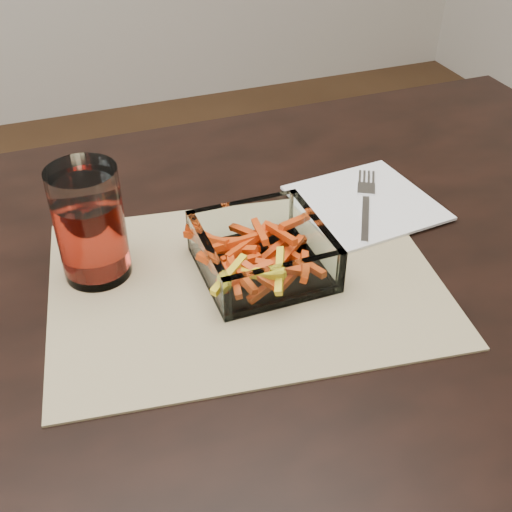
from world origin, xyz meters
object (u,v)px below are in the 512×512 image
object	(u,v)px
dining_table	(145,372)
fork	(366,201)
tumbler	(91,227)
glass_bowl	(263,254)

from	to	relation	value
dining_table	fork	size ratio (longest dim) A/B	9.68
tumbler	dining_table	bearing A→B (deg)	-74.57
fork	dining_table	bearing A→B (deg)	-132.61
glass_bowl	tumbler	xyz separation A→B (m)	(-0.18, 0.07, 0.04)
dining_table	fork	distance (m)	0.37
dining_table	fork	xyz separation A→B (m)	(0.34, 0.11, 0.10)
dining_table	glass_bowl	distance (m)	0.20
tumbler	fork	world-z (taller)	tumbler
tumbler	glass_bowl	bearing A→B (deg)	-19.48
glass_bowl	tumbler	world-z (taller)	tumbler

